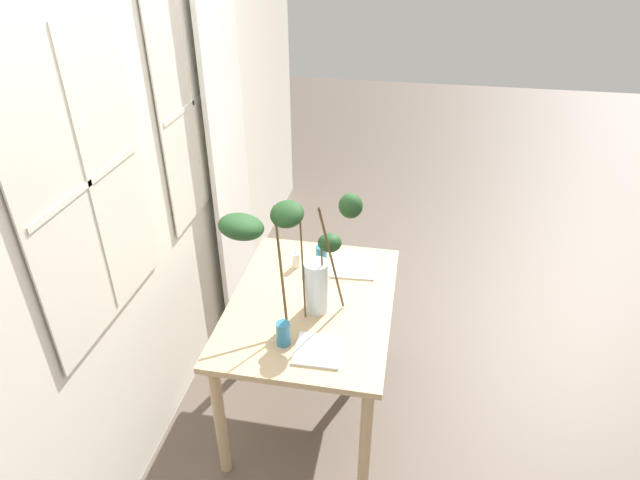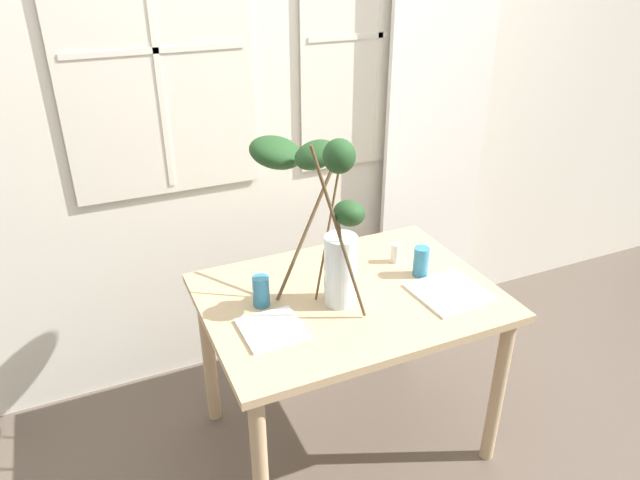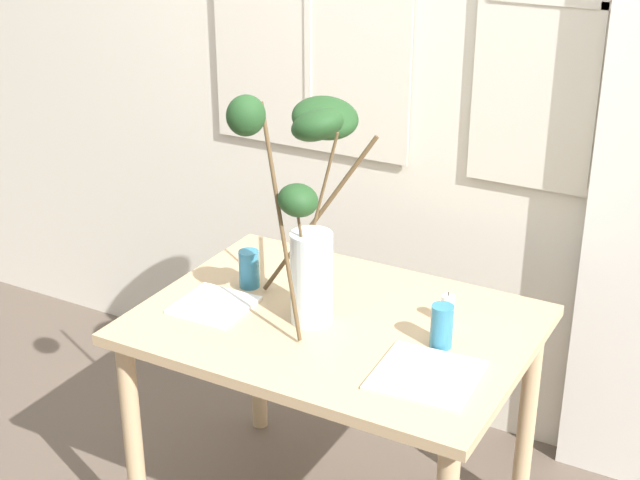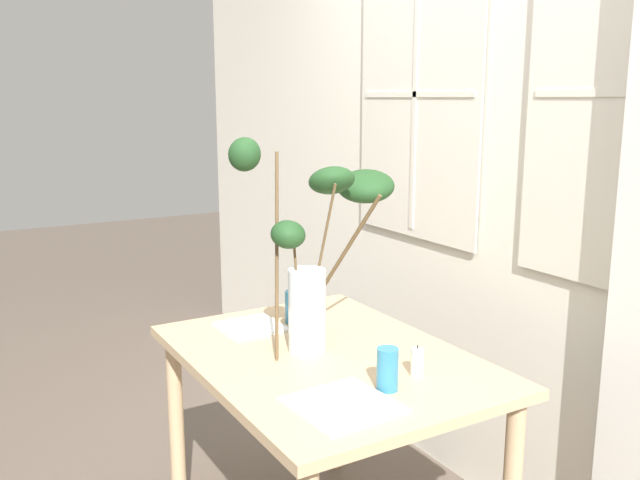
{
  "view_description": "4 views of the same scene",
  "coord_description": "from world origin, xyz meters",
  "px_view_note": "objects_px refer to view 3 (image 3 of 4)",
  "views": [
    {
      "loc": [
        -2.12,
        -0.44,
        2.42
      ],
      "look_at": [
        -0.01,
        -0.05,
        1.11
      ],
      "focal_mm": 30.24,
      "sensor_mm": 36.0,
      "label": 1
    },
    {
      "loc": [
        -0.87,
        -1.69,
        1.95
      ],
      "look_at": [
        -0.13,
        -0.01,
        1.0
      ],
      "focal_mm": 32.75,
      "sensor_mm": 36.0,
      "label": 2
    },
    {
      "loc": [
        1.12,
        -2.11,
        2.04
      ],
      "look_at": [
        -0.05,
        -0.0,
        0.98
      ],
      "focal_mm": 52.71,
      "sensor_mm": 36.0,
      "label": 3
    },
    {
      "loc": [
        1.78,
        -1.07,
        1.55
      ],
      "look_at": [
        0.02,
        -0.03,
        1.12
      ],
      "focal_mm": 38.33,
      "sensor_mm": 36.0,
      "label": 4
    }
  ],
  "objects_px": {
    "vase_with_branches": "(311,188)",
    "plate_square_left": "(214,305)",
    "drinking_glass_blue_left": "(249,269)",
    "drinking_glass_blue_right": "(442,326)",
    "plate_square_right": "(426,375)",
    "dining_table": "(335,350)",
    "pillar_candle": "(447,309)"
  },
  "relations": [
    {
      "from": "vase_with_branches",
      "to": "plate_square_left",
      "type": "relative_size",
      "value": 3.36
    },
    {
      "from": "vase_with_branches",
      "to": "drinking_glass_blue_left",
      "type": "xyz_separation_m",
      "value": [
        -0.22,
        0.0,
        -0.31
      ]
    },
    {
      "from": "vase_with_branches",
      "to": "drinking_glass_blue_left",
      "type": "distance_m",
      "value": 0.38
    },
    {
      "from": "drinking_glass_blue_right",
      "to": "plate_square_left",
      "type": "height_order",
      "value": "drinking_glass_blue_right"
    },
    {
      "from": "drinking_glass_blue_left",
      "to": "plate_square_left",
      "type": "distance_m",
      "value": 0.17
    },
    {
      "from": "drinking_glass_blue_left",
      "to": "plate_square_right",
      "type": "relative_size",
      "value": 0.46
    },
    {
      "from": "dining_table",
      "to": "plate_square_left",
      "type": "xyz_separation_m",
      "value": [
        -0.35,
        -0.1,
        0.11
      ]
    },
    {
      "from": "plate_square_left",
      "to": "drinking_glass_blue_right",
      "type": "bearing_deg",
      "value": 9.37
    },
    {
      "from": "dining_table",
      "to": "pillar_candle",
      "type": "distance_m",
      "value": 0.35
    },
    {
      "from": "drinking_glass_blue_right",
      "to": "plate_square_right",
      "type": "distance_m",
      "value": 0.18
    },
    {
      "from": "drinking_glass_blue_left",
      "to": "pillar_candle",
      "type": "xyz_separation_m",
      "value": [
        0.62,
        0.08,
        -0.02
      ]
    },
    {
      "from": "plate_square_left",
      "to": "plate_square_right",
      "type": "xyz_separation_m",
      "value": [
        0.7,
        -0.05,
        -0.0
      ]
    },
    {
      "from": "drinking_glass_blue_right",
      "to": "plate_square_right",
      "type": "bearing_deg",
      "value": -80.67
    },
    {
      "from": "vase_with_branches",
      "to": "plate_square_right",
      "type": "xyz_separation_m",
      "value": [
        0.46,
        -0.22,
        -0.36
      ]
    },
    {
      "from": "plate_square_left",
      "to": "dining_table",
      "type": "bearing_deg",
      "value": 16.36
    },
    {
      "from": "drinking_glass_blue_right",
      "to": "plate_square_right",
      "type": "xyz_separation_m",
      "value": [
        0.03,
        -0.17,
        -0.06
      ]
    },
    {
      "from": "dining_table",
      "to": "vase_with_branches",
      "type": "relative_size",
      "value": 1.58
    },
    {
      "from": "vase_with_branches",
      "to": "pillar_candle",
      "type": "xyz_separation_m",
      "value": [
        0.4,
        0.08,
        -0.32
      ]
    },
    {
      "from": "vase_with_branches",
      "to": "drinking_glass_blue_right",
      "type": "xyz_separation_m",
      "value": [
        0.43,
        -0.05,
        -0.3
      ]
    },
    {
      "from": "drinking_glass_blue_left",
      "to": "dining_table",
      "type": "bearing_deg",
      "value": -10.55
    },
    {
      "from": "drinking_glass_blue_left",
      "to": "pillar_candle",
      "type": "relative_size",
      "value": 1.24
    },
    {
      "from": "dining_table",
      "to": "pillar_candle",
      "type": "height_order",
      "value": "pillar_candle"
    },
    {
      "from": "vase_with_branches",
      "to": "plate_square_left",
      "type": "bearing_deg",
      "value": -146.04
    },
    {
      "from": "drinking_glass_blue_right",
      "to": "plate_square_left",
      "type": "distance_m",
      "value": 0.69
    },
    {
      "from": "pillar_candle",
      "to": "vase_with_branches",
      "type": "bearing_deg",
      "value": -167.94
    },
    {
      "from": "vase_with_branches",
      "to": "plate_square_right",
      "type": "relative_size",
      "value": 2.71
    },
    {
      "from": "vase_with_branches",
      "to": "drinking_glass_blue_left",
      "type": "relative_size",
      "value": 5.9
    },
    {
      "from": "vase_with_branches",
      "to": "pillar_candle",
      "type": "height_order",
      "value": "vase_with_branches"
    },
    {
      "from": "plate_square_left",
      "to": "plate_square_right",
      "type": "height_order",
      "value": "plate_square_left"
    },
    {
      "from": "dining_table",
      "to": "plate_square_right",
      "type": "bearing_deg",
      "value": -24.1
    },
    {
      "from": "plate_square_right",
      "to": "pillar_candle",
      "type": "relative_size",
      "value": 2.7
    },
    {
      "from": "vase_with_branches",
      "to": "plate_square_right",
      "type": "height_order",
      "value": "vase_with_branches"
    }
  ]
}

